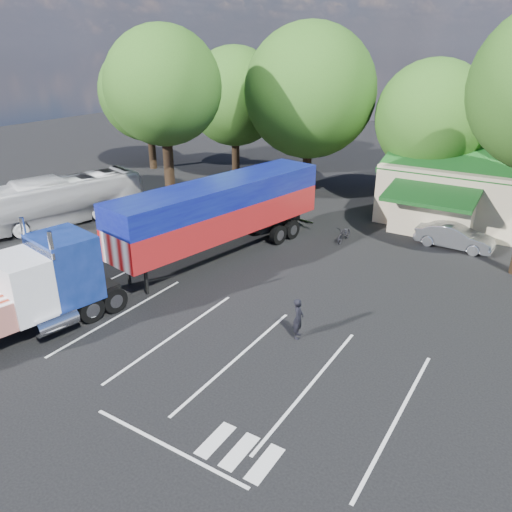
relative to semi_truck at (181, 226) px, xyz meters
The scene contains 11 objects.
ground 4.70m from the semi_truck, 11.96° to the left, with size 120.00×120.00×0.00m, color black.
tree_row_a 25.51m from the semi_truck, 136.41° to the left, with size 9.00×9.00×11.68m.
tree_row_b 21.24m from the semi_truck, 116.26° to the left, with size 8.40×8.40×11.35m.
tree_row_c 17.89m from the semi_truck, 93.97° to the left, with size 10.00×10.00×13.05m.
tree_row_d 20.30m from the semi_truck, 66.88° to the left, with size 8.00×8.00×10.60m.
tree_near_left 11.37m from the semi_truck, 134.46° to the left, with size 7.60×7.60×12.65m.
semi_truck is the anchor object (origin of this frame).
woman 8.87m from the semi_truck, 17.08° to the right, with size 0.66×0.43×1.80m, color black.
bicycle 10.66m from the semi_truck, 57.47° to the left, with size 0.66×1.90×1.00m, color black.
tour_bus 12.34m from the semi_truck, behind, with size 2.68×11.45×3.19m, color silver.
silver_sedan 16.34m from the semi_truck, 44.17° to the left, with size 1.56×4.48×1.48m, color #929699.
Camera 1 is at (12.56, -19.53, 11.39)m, focal length 35.00 mm.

